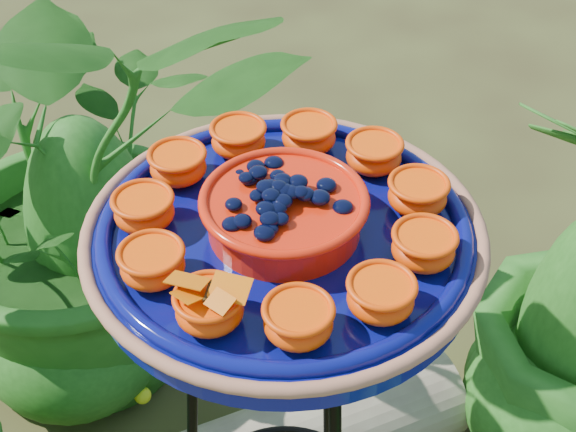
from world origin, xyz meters
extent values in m
torus|color=black|center=(0.03, -0.05, 0.89)|extent=(0.32, 0.32, 0.02)
cylinder|color=black|center=(0.07, 0.09, 0.44)|extent=(0.04, 0.09, 0.89)
cylinder|color=#080C60|center=(0.03, -0.05, 0.92)|extent=(0.56, 0.56, 0.04)
torus|color=#A7654B|center=(0.03, -0.05, 0.94)|extent=(0.48, 0.48, 0.02)
torus|color=#080C60|center=(0.03, -0.05, 0.94)|extent=(0.44, 0.44, 0.02)
cylinder|color=red|center=(0.03, -0.05, 0.96)|extent=(0.22, 0.22, 0.04)
torus|color=red|center=(0.03, -0.05, 0.98)|extent=(0.20, 0.20, 0.01)
ellipsoid|color=black|center=(0.03, -0.05, 0.99)|extent=(0.16, 0.16, 0.03)
ellipsoid|color=#FF5102|center=(0.19, -0.06, 0.96)|extent=(0.07, 0.07, 0.04)
cylinder|color=#FF5D05|center=(0.19, -0.06, 0.98)|extent=(0.06, 0.06, 0.01)
ellipsoid|color=#FF5102|center=(0.17, 0.03, 0.96)|extent=(0.07, 0.07, 0.04)
cylinder|color=#FF5D05|center=(0.17, 0.03, 0.98)|extent=(0.06, 0.06, 0.01)
ellipsoid|color=#FF5102|center=(0.11, 0.09, 0.96)|extent=(0.07, 0.07, 0.04)
cylinder|color=#FF5D05|center=(0.11, 0.09, 0.98)|extent=(0.06, 0.06, 0.01)
ellipsoid|color=#FF5102|center=(0.02, 0.12, 0.96)|extent=(0.07, 0.07, 0.04)
cylinder|color=#FF5D05|center=(0.02, 0.12, 0.98)|extent=(0.06, 0.06, 0.01)
ellipsoid|color=#FF5102|center=(-0.07, 0.09, 0.96)|extent=(0.07, 0.07, 0.04)
cylinder|color=#FF5D05|center=(-0.07, 0.09, 0.98)|extent=(0.06, 0.06, 0.01)
ellipsoid|color=#FF5102|center=(-0.12, 0.02, 0.96)|extent=(0.07, 0.07, 0.04)
cylinder|color=#FF5D05|center=(-0.12, 0.02, 0.98)|extent=(0.06, 0.06, 0.01)
ellipsoid|color=#FF5102|center=(-0.13, -0.08, 0.96)|extent=(0.07, 0.07, 0.04)
cylinder|color=#FF5D05|center=(-0.13, -0.08, 0.98)|extent=(0.06, 0.06, 0.01)
ellipsoid|color=#FF5102|center=(-0.09, -0.16, 0.96)|extent=(0.07, 0.07, 0.04)
cylinder|color=#FF5D05|center=(-0.09, -0.16, 0.98)|extent=(0.06, 0.06, 0.01)
ellipsoid|color=#FF5102|center=(-0.01, -0.20, 0.96)|extent=(0.07, 0.07, 0.04)
cylinder|color=#FF5D05|center=(-0.01, -0.20, 0.98)|extent=(0.06, 0.06, 0.01)
ellipsoid|color=#FF5102|center=(0.08, -0.20, 0.96)|extent=(0.07, 0.07, 0.04)
cylinder|color=#FF5D05|center=(0.08, -0.20, 0.98)|extent=(0.06, 0.06, 0.01)
ellipsoid|color=#FF5102|center=(0.15, -0.15, 0.96)|extent=(0.07, 0.07, 0.04)
cylinder|color=#FF5D05|center=(0.15, -0.15, 0.98)|extent=(0.06, 0.06, 0.01)
cylinder|color=black|center=(-0.01, -0.20, 0.99)|extent=(0.01, 0.03, 0.00)
cube|color=orange|center=(-0.03, -0.20, 0.99)|extent=(0.04, 0.03, 0.01)
cube|color=orange|center=(0.01, -0.20, 0.99)|extent=(0.04, 0.03, 0.01)
imported|color=#1E5115|center=(-0.54, 0.47, 0.51)|extent=(1.18, 1.12, 1.03)
camera|label=1|loc=(0.19, -0.73, 1.56)|focal=50.00mm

